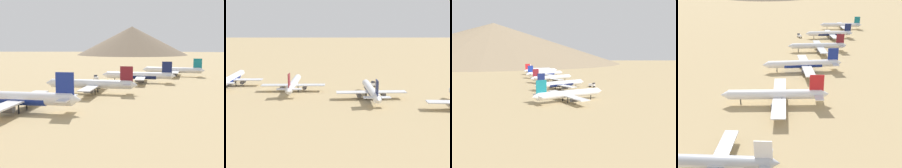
% 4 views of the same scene
% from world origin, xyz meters
% --- Properties ---
extents(ground_plane, '(1800.00, 1800.00, 0.00)m').
position_xyz_m(ground_plane, '(0.00, 0.00, 0.00)').
color(ground_plane, tan).
extents(parked_jet_1, '(47.46, 38.93, 13.79)m').
position_xyz_m(parked_jet_1, '(-13.76, -69.39, 4.59)').
color(parked_jet_1, white).
rests_on(parked_jet_1, ground).
extents(parked_jet_2, '(48.06, 39.35, 13.92)m').
position_xyz_m(parked_jet_2, '(-2.97, -21.09, 4.69)').
color(parked_jet_2, silver).
rests_on(parked_jet_2, ground).
extents(parked_jet_3, '(51.01, 41.83, 14.82)m').
position_xyz_m(parked_jet_3, '(5.89, 25.34, 4.93)').
color(parked_jet_3, white).
rests_on(parked_jet_3, ground).
extents(service_truck, '(5.09, 5.65, 3.90)m').
position_xyz_m(service_truck, '(16.28, -68.08, 2.08)').
color(service_truck, silver).
rests_on(service_truck, ground).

